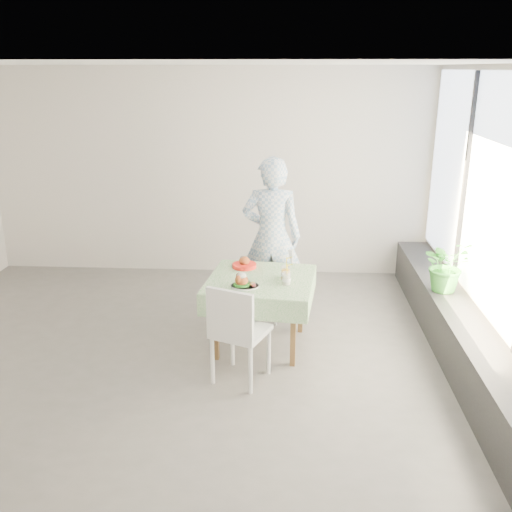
# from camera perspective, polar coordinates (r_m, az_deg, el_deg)

# --- Properties ---
(floor) EXTENTS (6.00, 6.00, 0.00)m
(floor) POSITION_cam_1_polar(r_m,az_deg,el_deg) (5.96, -7.75, -9.50)
(floor) COLOR #595755
(floor) RESTS_ON ground
(ceiling) EXTENTS (6.00, 6.00, 0.00)m
(ceiling) POSITION_cam_1_polar(r_m,az_deg,el_deg) (5.28, -9.11, 18.49)
(ceiling) COLOR white
(ceiling) RESTS_ON ground
(wall_back) EXTENTS (6.00, 0.02, 2.80)m
(wall_back) POSITION_cam_1_polar(r_m,az_deg,el_deg) (7.86, -4.76, 8.26)
(wall_back) COLOR silver
(wall_back) RESTS_ON ground
(wall_front) EXTENTS (6.00, 0.02, 2.80)m
(wall_front) POSITION_cam_1_polar(r_m,az_deg,el_deg) (3.19, -17.31, -7.92)
(wall_front) COLOR silver
(wall_front) RESTS_ON ground
(wall_right) EXTENTS (0.02, 5.00, 2.80)m
(wall_right) POSITION_cam_1_polar(r_m,az_deg,el_deg) (5.67, 22.88, 2.93)
(wall_right) COLOR silver
(wall_right) RESTS_ON ground
(window_pane) EXTENTS (0.01, 4.80, 2.18)m
(window_pane) POSITION_cam_1_polar(r_m,az_deg,el_deg) (5.61, 22.90, 5.40)
(window_pane) COLOR #D1E0F9
(window_pane) RESTS_ON ground
(window_ledge) EXTENTS (0.40, 4.80, 0.50)m
(window_ledge) POSITION_cam_1_polar(r_m,az_deg,el_deg) (5.99, 19.70, -7.65)
(window_ledge) COLOR black
(window_ledge) RESTS_ON ground
(cafe_table) EXTENTS (1.15, 1.15, 0.74)m
(cafe_table) POSITION_cam_1_polar(r_m,az_deg,el_deg) (5.86, 0.46, -4.83)
(cafe_table) COLOR brown
(cafe_table) RESTS_ON ground
(chair_far) EXTENTS (0.51, 0.51, 0.80)m
(chair_far) POSITION_cam_1_polar(r_m,az_deg,el_deg) (6.61, 1.53, -4.08)
(chair_far) COLOR white
(chair_far) RESTS_ON ground
(chair_near) EXTENTS (0.59, 0.59, 0.95)m
(chair_near) POSITION_cam_1_polar(r_m,az_deg,el_deg) (5.30, -1.60, -9.45)
(chair_near) COLOR white
(chair_near) RESTS_ON ground
(diner) EXTENTS (0.70, 0.47, 1.85)m
(diner) POSITION_cam_1_polar(r_m,az_deg,el_deg) (6.50, 1.58, 1.89)
(diner) COLOR #7FA4CB
(diner) RESTS_ON ground
(main_dish) EXTENTS (0.28, 0.28, 0.14)m
(main_dish) POSITION_cam_1_polar(r_m,az_deg,el_deg) (5.52, -1.29, -2.64)
(main_dish) COLOR white
(main_dish) RESTS_ON cafe_table
(juice_cup_orange) EXTENTS (0.10, 0.10, 0.28)m
(juice_cup_orange) POSITION_cam_1_polar(r_m,az_deg,el_deg) (5.72, 2.98, -1.74)
(juice_cup_orange) COLOR white
(juice_cup_orange) RESTS_ON cafe_table
(juice_cup_lemonade) EXTENTS (0.09, 0.09, 0.25)m
(juice_cup_lemonade) POSITION_cam_1_polar(r_m,az_deg,el_deg) (5.58, 3.06, -2.31)
(juice_cup_lemonade) COLOR white
(juice_cup_lemonade) RESTS_ON cafe_table
(second_dish) EXTENTS (0.26, 0.26, 0.12)m
(second_dish) POSITION_cam_1_polar(r_m,az_deg,el_deg) (6.06, -1.18, -0.83)
(second_dish) COLOR red
(second_dish) RESTS_ON cafe_table
(potted_plant) EXTENTS (0.64, 0.60, 0.57)m
(potted_plant) POSITION_cam_1_polar(r_m,az_deg,el_deg) (6.34, 18.54, -0.86)
(potted_plant) COLOR #2E7B29
(potted_plant) RESTS_ON window_ledge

